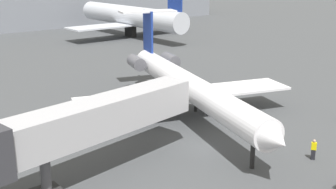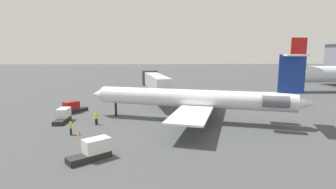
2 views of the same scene
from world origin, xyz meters
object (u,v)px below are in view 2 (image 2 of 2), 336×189
Objects in this scene: ground_crew_loader at (96,119)px; ground_crew_marshaller at (71,128)px; jet_bridge at (155,81)px; traffic_cone_near at (79,133)px; regional_jet at (199,98)px; baggage_tug_trailing at (93,150)px; baggage_tug_spare at (63,116)px; baggage_tug_lead at (73,108)px.

ground_crew_marshaller is at bearing -24.52° from ground_crew_loader.
jet_bridge is 10.93× the size of ground_crew_loader.
ground_crew_loader is 4.98m from traffic_cone_near.
regional_jet reaches higher than baggage_tug_trailing.
baggage_tug_spare is at bearing -154.75° from ground_crew_marshaller.
regional_jet is 17.54m from ground_crew_marshaller.
baggage_tug_spare is at bearing -92.81° from regional_jet.
jet_bridge is 16.24m from baggage_tug_lead.
baggage_tug_spare is at bearing -152.20° from baggage_tug_trailing.
baggage_tug_lead is (-6.95, -19.81, -2.59)m from regional_jet.
baggage_tug_lead is 21.45m from baggage_tug_trailing.
traffic_cone_near is (-7.33, -3.31, -0.56)m from baggage_tug_trailing.
ground_crew_loader is at bearing -169.30° from baggage_tug_trailing.
jet_bridge is 23.17m from traffic_cone_near.
ground_crew_marshaller is at bearing -71.71° from regional_jet.
baggage_tug_lead is at bearing -109.35° from regional_jet.
jet_bridge is at bearing 136.91° from baggage_tug_spare.
regional_jet is at bearing 87.19° from baggage_tug_spare.
ground_crew_loader is at bearing 168.18° from traffic_cone_near.
ground_crew_marshaller and ground_crew_loader have the same top height.
baggage_tug_lead and baggage_tug_spare have the same top height.
regional_jet is at bearing 110.43° from traffic_cone_near.
baggage_tug_lead is 0.99× the size of baggage_tug_spare.
baggage_tug_spare is at bearing 3.07° from baggage_tug_lead.
regional_jet is at bearing 108.29° from ground_crew_marshaller.
regional_jet is 1.69× the size of jet_bridge.
baggage_tug_lead is at bearing -158.93° from baggage_tug_trailing.
ground_crew_marshaller is (20.58, -10.25, -3.44)m from jet_bridge.
traffic_cone_near is (5.74, -15.41, -3.15)m from regional_jet.
baggage_tug_spare is (-0.96, -19.49, -2.59)m from regional_jet.
baggage_tug_trailing is 7.29× the size of traffic_cone_near.
regional_jet is 7.83× the size of baggage_tug_lead.
ground_crew_loader is 0.42× the size of baggage_tug_trailing.
traffic_cone_near is at bearing 19.12° from baggage_tug_lead.
ground_crew_marshaller is at bearing -26.48° from jet_bridge.
baggage_tug_trailing is 8.06m from traffic_cone_near.
jet_bridge is 4.64× the size of baggage_tug_lead.
ground_crew_loader reaches higher than traffic_cone_near.
ground_crew_marshaller is at bearing -105.60° from traffic_cone_near.
baggage_tug_trailing is (28.21, -5.88, -3.46)m from jet_bridge.
regional_jet is 19.68m from baggage_tug_spare.
baggage_tug_spare is at bearing -43.09° from jet_bridge.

